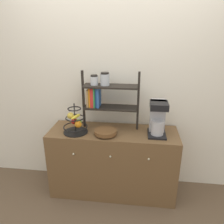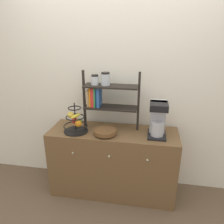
% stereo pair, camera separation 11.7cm
% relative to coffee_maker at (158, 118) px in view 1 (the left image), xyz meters
% --- Properties ---
extents(ground_plane, '(12.00, 12.00, 0.00)m').
position_rel_coffee_maker_xyz_m(ground_plane, '(-0.48, -0.24, -0.99)').
color(ground_plane, brown).
extents(wall_back, '(7.00, 0.05, 2.60)m').
position_rel_coffee_maker_xyz_m(wall_back, '(-0.48, 0.28, 0.31)').
color(wall_back, silver).
rests_on(wall_back, ground_plane).
extents(sideboard, '(1.44, 0.50, 0.80)m').
position_rel_coffee_maker_xyz_m(sideboard, '(-0.48, -0.00, -0.59)').
color(sideboard, brown).
rests_on(sideboard, ground_plane).
extents(coffee_maker, '(0.19, 0.26, 0.37)m').
position_rel_coffee_maker_xyz_m(coffee_maker, '(0.00, 0.00, 0.00)').
color(coffee_maker, black).
rests_on(coffee_maker, sideboard).
extents(fruit_stand, '(0.27, 0.27, 0.34)m').
position_rel_coffee_maker_xyz_m(fruit_stand, '(-0.89, -0.08, -0.08)').
color(fruit_stand, black).
rests_on(fruit_stand, sideboard).
extents(wooden_bowl, '(0.24, 0.24, 0.06)m').
position_rel_coffee_maker_xyz_m(wooden_bowl, '(-0.55, -0.10, -0.15)').
color(wooden_bowl, brown).
rests_on(wooden_bowl, sideboard).
extents(shelf_hutch, '(0.64, 0.20, 0.66)m').
position_rel_coffee_maker_xyz_m(shelf_hutch, '(-0.60, 0.09, 0.21)').
color(shelf_hutch, black).
rests_on(shelf_hutch, sideboard).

